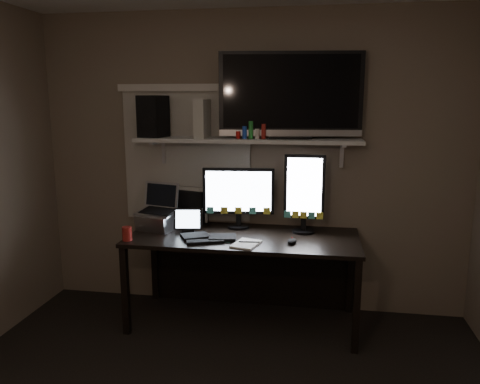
% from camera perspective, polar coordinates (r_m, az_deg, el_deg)
% --- Properties ---
extents(back_wall, '(3.60, 0.00, 3.60)m').
position_cam_1_polar(back_wall, '(3.95, 1.28, 3.45)').
color(back_wall, '#736052').
rests_on(back_wall, floor).
extents(window_blinds, '(1.10, 0.02, 1.10)m').
position_cam_1_polar(window_blinds, '(4.04, -6.52, 4.28)').
color(window_blinds, '#B9B2A6').
rests_on(window_blinds, back_wall).
extents(desk, '(1.80, 0.75, 0.73)m').
position_cam_1_polar(desk, '(3.86, 0.70, -7.35)').
color(desk, black).
rests_on(desk, floor).
extents(wall_shelf, '(1.80, 0.35, 0.03)m').
position_cam_1_polar(wall_shelf, '(3.75, 0.91, 6.35)').
color(wall_shelf, '#BAB9B4').
rests_on(wall_shelf, back_wall).
extents(monitor_landscape, '(0.59, 0.12, 0.52)m').
position_cam_1_polar(monitor_landscape, '(3.86, -0.19, -0.67)').
color(monitor_landscape, black).
rests_on(monitor_landscape, desk).
extents(monitor_portrait, '(0.32, 0.07, 0.64)m').
position_cam_1_polar(monitor_portrait, '(3.74, 7.83, -0.16)').
color(monitor_portrait, black).
rests_on(monitor_portrait, desk).
extents(keyboard, '(0.46, 0.30, 0.03)m').
position_cam_1_polar(keyboard, '(3.62, -3.84, -5.50)').
color(keyboard, black).
rests_on(keyboard, desk).
extents(mouse, '(0.08, 0.11, 0.04)m').
position_cam_1_polar(mouse, '(3.51, 6.35, -5.97)').
color(mouse, black).
rests_on(mouse, desk).
extents(notepad, '(0.22, 0.27, 0.01)m').
position_cam_1_polar(notepad, '(3.47, 0.76, -6.34)').
color(notepad, silver).
rests_on(notepad, desk).
extents(tablet, '(0.24, 0.13, 0.20)m').
position_cam_1_polar(tablet, '(3.78, -6.31, -3.45)').
color(tablet, black).
rests_on(tablet, desk).
extents(file_sorter, '(0.27, 0.17, 0.31)m').
position_cam_1_polar(file_sorter, '(4.04, -5.83, -1.69)').
color(file_sorter, black).
rests_on(file_sorter, desk).
extents(laptop, '(0.38, 0.34, 0.37)m').
position_cam_1_polar(laptop, '(3.89, -10.06, -1.88)').
color(laptop, '#AAA9AE').
rests_on(laptop, desk).
extents(cup, '(0.08, 0.08, 0.11)m').
position_cam_1_polar(cup, '(3.66, -13.60, -4.96)').
color(cup, maroon).
rests_on(cup, desk).
extents(sticky_notes, '(0.33, 0.27, 0.00)m').
position_cam_1_polar(sticky_notes, '(3.59, -2.23, -5.81)').
color(sticky_notes, yellow).
rests_on(sticky_notes, desk).
extents(tv, '(1.13, 0.33, 0.67)m').
position_cam_1_polar(tv, '(3.73, 6.18, 11.63)').
color(tv, black).
rests_on(tv, wall_shelf).
extents(game_console, '(0.08, 0.26, 0.30)m').
position_cam_1_polar(game_console, '(3.82, -4.62, 8.91)').
color(game_console, beige).
rests_on(game_console, wall_shelf).
extents(speaker, '(0.22, 0.25, 0.33)m').
position_cam_1_polar(speaker, '(3.92, -10.52, 9.05)').
color(speaker, black).
rests_on(speaker, wall_shelf).
extents(bottles, '(0.22, 0.09, 0.14)m').
position_cam_1_polar(bottles, '(3.67, 1.33, 7.54)').
color(bottles, '#A50F0C').
rests_on(bottles, wall_shelf).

